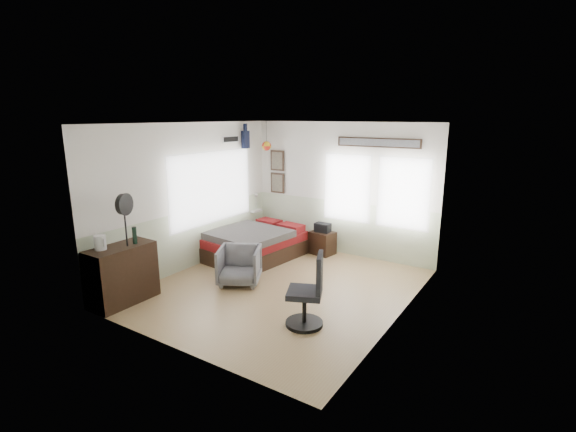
{
  "coord_description": "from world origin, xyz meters",
  "views": [
    {
      "loc": [
        3.64,
        -5.4,
        2.82
      ],
      "look_at": [
        -0.1,
        0.4,
        1.15
      ],
      "focal_mm": 26.0,
      "sensor_mm": 36.0,
      "label": 1
    }
  ],
  "objects_px": {
    "bed": "(255,244)",
    "dresser": "(122,274)",
    "armchair": "(239,265)",
    "nightstand": "(322,243)",
    "task_chair": "(309,297)"
  },
  "relations": [
    {
      "from": "dresser",
      "to": "task_chair",
      "type": "relative_size",
      "value": 0.96
    },
    {
      "from": "dresser",
      "to": "bed",
      "type": "bearing_deg",
      "value": 80.27
    },
    {
      "from": "bed",
      "to": "armchair",
      "type": "xyz_separation_m",
      "value": [
        0.56,
        -1.19,
        0.03
      ]
    },
    {
      "from": "dresser",
      "to": "nightstand",
      "type": "relative_size",
      "value": 2.11
    },
    {
      "from": "dresser",
      "to": "armchair",
      "type": "bearing_deg",
      "value": 56.35
    },
    {
      "from": "bed",
      "to": "task_chair",
      "type": "height_order",
      "value": "task_chair"
    },
    {
      "from": "bed",
      "to": "dresser",
      "type": "bearing_deg",
      "value": -92.69
    },
    {
      "from": "bed",
      "to": "task_chair",
      "type": "relative_size",
      "value": 1.96
    },
    {
      "from": "armchair",
      "to": "nightstand",
      "type": "bearing_deg",
      "value": 49.55
    },
    {
      "from": "nightstand",
      "to": "task_chair",
      "type": "xyz_separation_m",
      "value": [
        1.3,
        -2.81,
        0.19
      ]
    },
    {
      "from": "bed",
      "to": "armchair",
      "type": "distance_m",
      "value": 1.31
    },
    {
      "from": "nightstand",
      "to": "task_chair",
      "type": "height_order",
      "value": "task_chair"
    },
    {
      "from": "bed",
      "to": "armchair",
      "type": "relative_size",
      "value": 2.88
    },
    {
      "from": "dresser",
      "to": "nightstand",
      "type": "bearing_deg",
      "value": 68.21
    },
    {
      "from": "bed",
      "to": "task_chair",
      "type": "distance_m",
      "value": 2.96
    }
  ]
}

